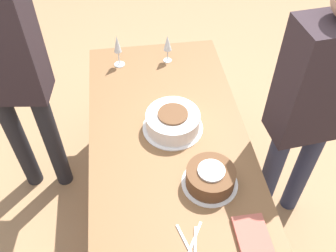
# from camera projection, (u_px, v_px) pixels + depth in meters

# --- Properties ---
(ground_plane) EXTENTS (12.00, 12.00, 0.00)m
(ground_plane) POSITION_uv_depth(u_px,v_px,m) (168.00, 202.00, 2.63)
(ground_plane) COLOR #A87F56
(dining_table) EXTENTS (1.69, 0.88, 0.73)m
(dining_table) POSITION_uv_depth(u_px,v_px,m) (168.00, 144.00, 2.16)
(dining_table) COLOR brown
(dining_table) RESTS_ON ground_plane
(cake_center_white) EXTENTS (0.34, 0.34, 0.12)m
(cake_center_white) POSITION_uv_depth(u_px,v_px,m) (173.00, 121.00, 2.07)
(cake_center_white) COLOR white
(cake_center_white) RESTS_ON dining_table
(cake_front_chocolate) EXTENTS (0.28, 0.28, 0.11)m
(cake_front_chocolate) POSITION_uv_depth(u_px,v_px,m) (210.00, 177.00, 1.82)
(cake_front_chocolate) COLOR white
(cake_front_chocolate) RESTS_ON dining_table
(wine_glass_near) EXTENTS (0.07, 0.07, 0.22)m
(wine_glass_near) POSITION_uv_depth(u_px,v_px,m) (117.00, 46.00, 2.39)
(wine_glass_near) COLOR silver
(wine_glass_near) RESTS_ON dining_table
(wine_glass_far) EXTENTS (0.06, 0.06, 0.20)m
(wine_glass_far) POSITION_uv_depth(u_px,v_px,m) (168.00, 44.00, 2.43)
(wine_glass_far) COLOR silver
(wine_glass_far) RESTS_ON dining_table
(fork_pile) EXTENTS (0.19, 0.12, 0.01)m
(fork_pile) POSITION_uv_depth(u_px,v_px,m) (192.00, 241.00, 1.64)
(fork_pile) COLOR silver
(fork_pile) RESTS_ON dining_table
(napkin_stack) EXTENTS (0.19, 0.14, 0.03)m
(napkin_stack) POSITION_uv_depth(u_px,v_px,m) (252.00, 235.00, 1.65)
(napkin_stack) COLOR #B75B4C
(napkin_stack) RESTS_ON dining_table
(person_cutting) EXTENTS (0.26, 0.42, 1.65)m
(person_cutting) POSITION_uv_depth(u_px,v_px,m) (314.00, 103.00, 1.88)
(person_cutting) COLOR #2D334C
(person_cutting) RESTS_ON ground_plane
(person_watching) EXTENTS (0.27, 0.42, 1.75)m
(person_watching) POSITION_uv_depth(u_px,v_px,m) (5.00, 64.00, 1.98)
(person_watching) COLOR #232328
(person_watching) RESTS_ON ground_plane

